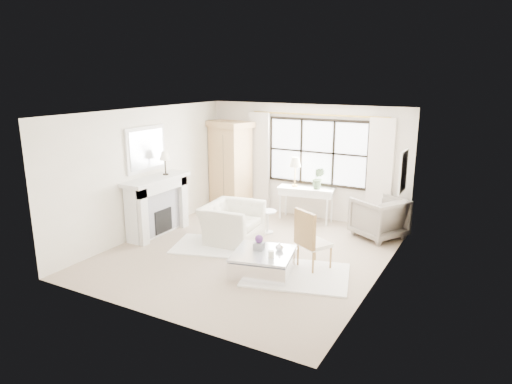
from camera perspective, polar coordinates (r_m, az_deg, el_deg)
floor at (r=8.94m, az=-0.97°, el=-7.58°), size 5.50×5.50×0.00m
ceiling at (r=8.31m, az=-1.05°, el=9.94°), size 5.50×5.50×0.00m
wall_back at (r=10.94m, az=6.19°, el=3.82°), size 5.00×0.00×5.00m
wall_front at (r=6.38m, az=-13.42°, el=-4.26°), size 5.00×0.00×5.00m
wall_left at (r=9.98m, az=-13.57°, el=2.47°), size 0.00×5.50×5.50m
wall_right at (r=7.63m, az=15.50°, el=-1.31°), size 0.00×5.50×5.50m
window_pane at (r=10.77m, az=7.66°, el=4.96°), size 2.40×0.02×1.50m
window_frame at (r=10.76m, az=7.64°, el=4.95°), size 2.50×0.04×1.50m
curtain_rod at (r=10.61m, az=7.70°, el=9.55°), size 3.30×0.04×0.04m
curtain_left at (r=11.39m, az=0.40°, el=3.73°), size 0.55×0.10×2.47m
curtain_right at (r=10.33m, az=15.20°, el=2.10°), size 0.55×0.10×2.47m
fireplace at (r=10.00m, az=-12.37°, el=-1.59°), size 0.58×1.66×1.26m
mirror_frame at (r=9.87m, az=-13.61°, el=5.23°), size 0.05×1.15×0.95m
mirror_glass at (r=9.85m, az=-13.48°, el=5.22°), size 0.02×1.00×0.80m
art_frame at (r=9.22m, az=17.93°, el=2.46°), size 0.04×0.62×0.82m
art_canvas at (r=9.22m, az=17.80°, el=2.47°), size 0.01×0.52×0.72m
mantel_lamp at (r=9.94m, az=-11.33°, el=4.33°), size 0.22×0.22×0.51m
armoire at (r=11.54m, az=-3.25°, el=3.38°), size 1.28×1.00×2.24m
console_table at (r=10.79m, az=6.22°, el=-1.51°), size 1.35×0.65×0.80m
console_lamp at (r=10.70m, az=4.92°, el=3.65°), size 0.28×0.28×0.69m
orchid_plant at (r=10.53m, az=7.79°, el=1.72°), size 0.29×0.24×0.51m
side_table at (r=9.91m, az=1.42°, el=-3.31°), size 0.40×0.40×0.51m
rug_left at (r=9.27m, az=-5.19°, el=-6.73°), size 1.86×1.55×0.03m
rug_right at (r=8.00m, az=5.08°, el=-10.26°), size 2.05×1.75×0.03m
club_armchair at (r=9.45m, az=-3.03°, el=-3.85°), size 1.15×1.29×0.78m
wingback_chair at (r=9.97m, az=15.11°, el=-3.09°), size 1.29×1.29×0.87m
french_chair at (r=8.20m, az=7.16°, el=-7.46°), size 0.65×0.66×1.08m
coffee_table at (r=8.02m, az=0.89°, el=-8.84°), size 1.20×1.20×0.38m
planter_box at (r=8.03m, az=0.38°, el=-6.79°), size 0.19×0.19×0.13m
planter_flowers at (r=7.98m, az=0.38°, el=-5.88°), size 0.14×0.14×0.14m
pillar_candle at (r=7.71m, az=1.90°, el=-7.78°), size 0.10×0.10×0.12m
coffee_vase at (r=8.00m, az=2.94°, el=-6.81°), size 0.16×0.16×0.15m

